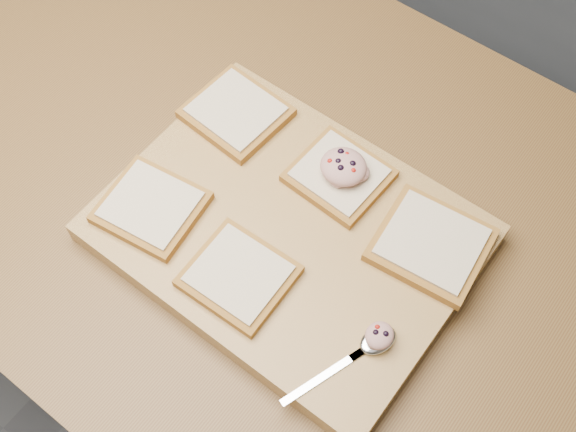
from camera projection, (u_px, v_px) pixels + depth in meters
name	position (u px, v px, depth m)	size (l,w,h in m)	color
ground	(276.00, 379.00, 1.77)	(4.00, 4.00, 0.00)	#515459
island_counter	(273.00, 308.00, 1.37)	(2.00, 0.80, 0.90)	slate
cutting_board	(288.00, 233.00, 0.93)	(0.45, 0.34, 0.04)	tan
bread_far_left	(236.00, 112.00, 0.99)	(0.13, 0.12, 0.02)	#A3742A
bread_far_center	(339.00, 175.00, 0.94)	(0.12, 0.11, 0.02)	#A3742A
bread_far_right	(431.00, 244.00, 0.89)	(0.14, 0.13, 0.02)	#A3742A
bread_near_left	(151.00, 207.00, 0.92)	(0.13, 0.13, 0.02)	#A3742A
bread_near_center	(239.00, 276.00, 0.87)	(0.12, 0.11, 0.02)	#A3742A
tuna_salad_dollop	(343.00, 167.00, 0.92)	(0.06, 0.06, 0.03)	tan
spoon	(370.00, 345.00, 0.83)	(0.07, 0.15, 0.01)	silver
spoon_salad	(379.00, 335.00, 0.82)	(0.03, 0.04, 0.02)	tan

